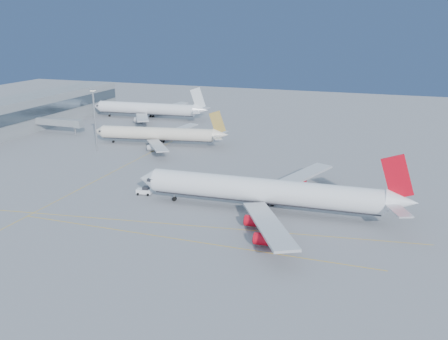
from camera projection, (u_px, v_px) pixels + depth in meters
ground at (189, 216)px, 130.17m from camera, size 500.00×500.00×0.00m
terminal at (40, 110)px, 241.26m from camera, size 18.40×110.00×15.00m
jet_bridge at (61, 122)px, 223.27m from camera, size 23.60×3.60×6.90m
taxiway_lines at (150, 202)px, 140.56m from camera, size 118.86×140.00×0.02m
airliner_virgin at (269, 192)px, 131.85m from camera, size 75.01×67.42×18.52m
airliner_etihad at (160, 134)px, 203.68m from camera, size 56.94×52.03×14.91m
airliner_third at (149, 109)px, 257.43m from camera, size 64.38×59.24×17.26m
pushback_tug at (144, 191)px, 146.06m from camera, size 4.66×3.22×2.47m
light_mast at (94, 115)px, 190.87m from camera, size 2.09×2.09×24.20m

